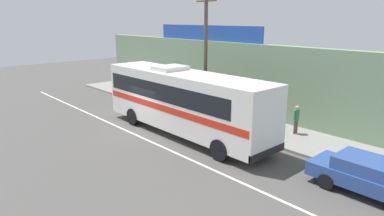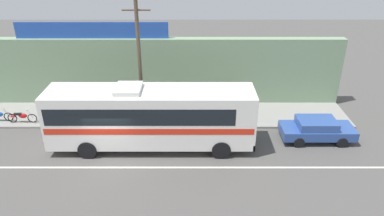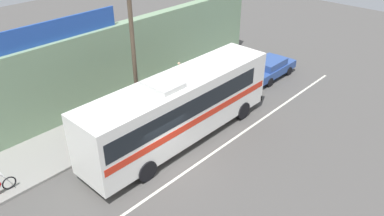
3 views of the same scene
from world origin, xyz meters
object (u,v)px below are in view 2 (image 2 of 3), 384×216
Objects in this scene: intercity_bus at (149,115)px; utility_pole at (139,64)px; motorcycle_green at (20,117)px; pedestrian_near_shop at (222,98)px; pedestrian_by_curb at (109,104)px; parked_car at (316,129)px.

utility_pole is (-0.73, 2.47, 2.13)m from intercity_bus.
intercity_bus reaches higher than motorcycle_green.
utility_pole is 4.86× the size of pedestrian_near_shop.
motorcycle_green is 5.66m from pedestrian_by_curb.
utility_pole is 8.70m from motorcycle_green.
parked_car is 2.65× the size of pedestrian_by_curb.
pedestrian_near_shop is at bearing 7.80° from motorcycle_green.
intercity_bus reaches higher than pedestrian_near_shop.
pedestrian_near_shop is (13.11, 1.80, 0.51)m from motorcycle_green.
pedestrian_by_curb reaches higher than parked_car.
motorcycle_green is 13.25m from pedestrian_near_shop.
parked_car is 18.56m from motorcycle_green.
motorcycle_green is at bearing 178.53° from utility_pole.
parked_car is 2.67× the size of pedestrian_near_shop.
utility_pole is at bearing -159.02° from pedestrian_near_shop.
intercity_bus is 7.10× the size of pedestrian_by_curb.
pedestrian_near_shop is at bearing 20.98° from utility_pole.
pedestrian_near_shop is (-5.35, 3.72, 0.33)m from parked_car.
utility_pole is at bearing -1.47° from motorcycle_green.
pedestrian_by_curb is (-2.32, 1.00, -3.11)m from utility_pole.
motorcycle_green is (-18.46, 1.92, -0.17)m from parked_car.
utility_pole reaches higher than pedestrian_near_shop.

